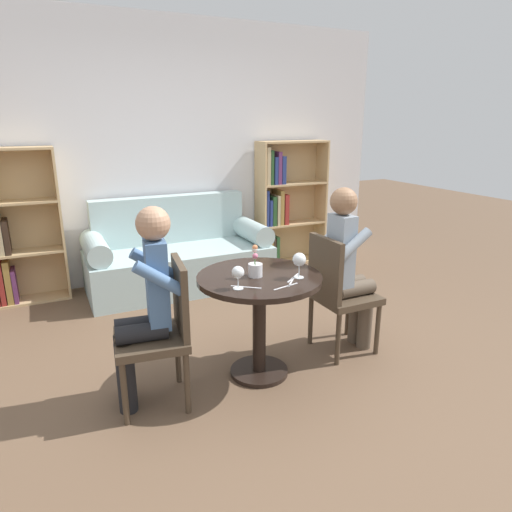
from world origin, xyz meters
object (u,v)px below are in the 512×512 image
at_px(bookshelf_right, 282,203).
at_px(person_left, 145,305).
at_px(person_right, 349,267).
at_px(chair_left, 162,327).
at_px(couch, 178,258).
at_px(wine_glass_left, 238,273).
at_px(chair_right, 337,290).
at_px(flower_vase, 255,267).
at_px(wine_glass_right, 299,260).
at_px(bookshelf_left, 0,233).

relative_size(bookshelf_right, person_left, 1.18).
distance_m(bookshelf_right, person_right, 2.23).
height_order(bookshelf_right, chair_left, bookshelf_right).
height_order(couch, wine_glass_left, couch).
bearing_deg(bookshelf_right, chair_left, -132.57).
distance_m(chair_left, chair_right, 1.32).
xyz_separation_m(chair_left, flower_vase, (0.63, 0.02, 0.29)).
bearing_deg(wine_glass_right, person_left, 171.62).
distance_m(wine_glass_left, wine_glass_right, 0.43).
xyz_separation_m(bookshelf_left, wine_glass_right, (1.80, -2.32, 0.15)).
distance_m(couch, chair_right, 2.00).
distance_m(person_left, wine_glass_right, 0.99).
bearing_deg(chair_left, bookshelf_left, -149.56).
bearing_deg(wine_glass_right, chair_left, 172.04).
bearing_deg(bookshelf_right, bookshelf_left, -179.91).
relative_size(chair_right, flower_vase, 4.24).
xyz_separation_m(bookshelf_right, person_left, (-2.12, -2.19, -0.08)).
distance_m(couch, wine_glass_right, 2.14).
relative_size(bookshelf_left, wine_glass_left, 10.28).
bearing_deg(wine_glass_right, bookshelf_right, 63.62).
height_order(couch, flower_vase, flower_vase).
relative_size(bookshelf_left, wine_glass_right, 8.78).
height_order(bookshelf_left, chair_left, bookshelf_left).
bearing_deg(chair_left, flower_vase, 99.21).
height_order(bookshelf_left, person_left, bookshelf_left).
relative_size(wine_glass_left, wine_glass_right, 0.85).
height_order(couch, chair_left, couch).
distance_m(person_left, flower_vase, 0.73).
distance_m(person_right, flower_vase, 0.79).
height_order(chair_left, person_right, person_right).
relative_size(person_left, wine_glass_left, 8.69).
bearing_deg(bookshelf_left, flower_vase, -54.41).
height_order(person_left, wine_glass_right, person_left).
xyz_separation_m(chair_right, flower_vase, (-0.69, -0.05, 0.29)).
bearing_deg(couch, wine_glass_left, -96.03).
distance_m(bookshelf_right, chair_left, 3.01).
xyz_separation_m(person_right, flower_vase, (-0.78, -0.05, 0.13)).
relative_size(couch, flower_vase, 8.68).
distance_m(couch, flower_vase, 1.98).
bearing_deg(bookshelf_right, couch, -168.95).
bearing_deg(person_left, bookshelf_right, 143.45).
height_order(bookshelf_left, person_right, bookshelf_left).
height_order(bookshelf_right, chair_right, bookshelf_right).
xyz_separation_m(bookshelf_right, person_right, (-0.62, -2.14, -0.08)).
bearing_deg(person_right, wine_glass_left, 101.26).
bearing_deg(couch, flower_vase, -90.89).
bearing_deg(wine_glass_left, wine_glass_right, 1.62).
height_order(person_left, flower_vase, person_left).
distance_m(person_left, wine_glass_left, 0.58).
height_order(couch, bookshelf_right, bookshelf_right).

